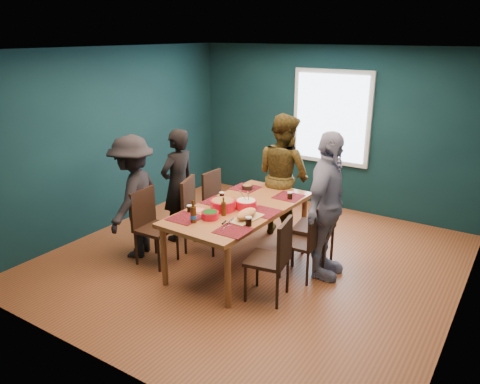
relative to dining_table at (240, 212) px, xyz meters
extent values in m
cube|color=#994F2C|center=(0.10, 0.17, -0.72)|extent=(5.00, 5.00, 0.01)
cube|color=silver|center=(0.10, 0.17, 1.99)|extent=(5.00, 5.00, 0.01)
cube|color=#0E2F31|center=(-2.40, 0.17, 0.64)|extent=(0.01, 5.00, 2.70)
cube|color=#0E2F31|center=(2.60, 0.17, 0.64)|extent=(0.01, 5.00, 2.70)
cube|color=#0E2F31|center=(0.10, 2.67, 0.64)|extent=(5.00, 0.01, 2.70)
cube|color=#0E2F31|center=(0.10, -2.33, 0.64)|extent=(5.00, 0.01, 2.70)
cube|color=silver|center=(0.10, 2.64, 0.84)|extent=(1.35, 0.06, 1.55)
cube|color=#A35D30|center=(0.00, 0.00, 0.05)|extent=(1.11, 2.11, 0.05)
cylinder|color=#A35D30|center=(-0.46, -0.95, -0.35)|extent=(0.07, 0.07, 0.74)
cylinder|color=#A35D30|center=(0.46, -0.95, -0.35)|extent=(0.07, 0.07, 0.74)
cylinder|color=#A35D30|center=(-0.46, 0.95, -0.35)|extent=(0.07, 0.07, 0.74)
cylinder|color=#A35D30|center=(0.46, 0.95, -0.35)|extent=(0.07, 0.07, 0.74)
cube|color=black|center=(-0.77, 0.70, -0.26)|extent=(0.44, 0.44, 0.04)
cube|color=black|center=(-0.96, 0.71, -0.01)|extent=(0.06, 0.42, 0.46)
cylinder|color=black|center=(-0.96, 0.53, -0.50)|extent=(0.03, 0.03, 0.43)
cylinder|color=black|center=(-0.60, 0.51, -0.50)|extent=(0.03, 0.03, 0.43)
cylinder|color=black|center=(-0.95, 0.89, -0.50)|extent=(0.03, 0.03, 0.43)
cylinder|color=black|center=(-0.59, 0.87, -0.50)|extent=(0.03, 0.03, 0.43)
cube|color=black|center=(-0.65, 0.08, -0.22)|extent=(0.58, 0.58, 0.04)
cube|color=black|center=(-0.85, 0.01, 0.05)|extent=(0.19, 0.45, 0.50)
cylinder|color=black|center=(-0.78, -0.17, -0.48)|extent=(0.03, 0.03, 0.47)
cylinder|color=black|center=(-0.40, -0.05, -0.48)|extent=(0.03, 0.03, 0.47)
cylinder|color=black|center=(-0.90, 0.20, -0.48)|extent=(0.03, 0.03, 0.47)
cylinder|color=black|center=(-0.53, 0.33, -0.48)|extent=(0.03, 0.03, 0.47)
cube|color=black|center=(-0.93, -0.57, -0.24)|extent=(0.46, 0.46, 0.04)
cube|color=black|center=(-1.13, -0.58, 0.02)|extent=(0.06, 0.44, 0.49)
cylinder|color=black|center=(-1.11, -0.77, -0.49)|extent=(0.03, 0.03, 0.45)
cylinder|color=black|center=(-0.73, -0.75, -0.49)|extent=(0.03, 0.03, 0.45)
cylinder|color=black|center=(-1.13, -0.39, -0.49)|extent=(0.03, 0.03, 0.45)
cylinder|color=black|center=(-0.75, -0.37, -0.49)|extent=(0.03, 0.03, 0.45)
cube|color=black|center=(0.80, 0.50, -0.21)|extent=(0.52, 0.52, 0.04)
cube|color=black|center=(1.01, 0.53, 0.07)|extent=(0.10, 0.47, 0.51)
cylinder|color=black|center=(0.63, 0.28, -0.47)|extent=(0.04, 0.04, 0.48)
cylinder|color=black|center=(1.03, 0.33, -0.47)|extent=(0.04, 0.04, 0.48)
cylinder|color=black|center=(0.58, 0.68, -0.47)|extent=(0.04, 0.04, 0.48)
cylinder|color=black|center=(0.98, 0.73, -0.47)|extent=(0.04, 0.04, 0.48)
cube|color=black|center=(0.80, 0.11, -0.26)|extent=(0.44, 0.44, 0.04)
cube|color=black|center=(0.99, 0.12, -0.01)|extent=(0.06, 0.42, 0.46)
cylinder|color=black|center=(0.63, -0.08, -0.50)|extent=(0.03, 0.03, 0.43)
cylinder|color=black|center=(0.99, -0.06, -0.50)|extent=(0.03, 0.03, 0.43)
cylinder|color=black|center=(0.62, 0.28, -0.50)|extent=(0.03, 0.03, 0.43)
cylinder|color=black|center=(0.98, 0.30, -0.50)|extent=(0.03, 0.03, 0.43)
cube|color=black|center=(0.71, -0.54, -0.25)|extent=(0.51, 0.51, 0.04)
cube|color=black|center=(0.91, -0.51, 0.01)|extent=(0.12, 0.44, 0.48)
cylinder|color=black|center=(0.56, -0.76, -0.49)|extent=(0.03, 0.03, 0.45)
cylinder|color=black|center=(0.93, -0.70, -0.49)|extent=(0.03, 0.03, 0.45)
cylinder|color=black|center=(0.49, -0.39, -0.49)|extent=(0.03, 0.03, 0.45)
cylinder|color=black|center=(0.86, -0.33, -0.49)|extent=(0.03, 0.03, 0.45)
imported|color=black|center=(-1.18, 0.19, 0.10)|extent=(0.45, 0.63, 1.63)
imported|color=black|center=(-0.01, 1.18, 0.19)|extent=(1.06, 0.94, 1.81)
imported|color=white|center=(1.04, 0.30, 0.20)|extent=(0.54, 1.10, 1.82)
imported|color=black|center=(-1.33, -0.53, 0.11)|extent=(0.93, 1.21, 1.65)
cylinder|color=red|center=(-0.13, -0.20, 0.14)|extent=(0.31, 0.31, 0.12)
cylinder|color=#5A8E33|center=(-0.13, -0.20, 0.19)|extent=(0.27, 0.27, 0.02)
cylinder|color=red|center=(0.09, 0.00, 0.13)|extent=(0.27, 0.27, 0.11)
cylinder|color=beige|center=(0.09, 0.00, 0.18)|extent=(0.24, 0.24, 0.02)
cylinder|color=tan|center=(0.13, 0.00, 0.22)|extent=(0.08, 0.15, 0.21)
cylinder|color=tan|center=(0.06, 0.00, 0.22)|extent=(0.07, 0.15, 0.21)
cylinder|color=red|center=(-0.09, -0.52, 0.12)|extent=(0.21, 0.21, 0.09)
cylinder|color=#124611|center=(-0.09, -0.52, 0.16)|extent=(0.18, 0.18, 0.02)
cube|color=tan|center=(0.29, -0.31, 0.08)|extent=(0.27, 0.47, 0.02)
ellipsoid|color=#DB8D4E|center=(0.29, -0.31, 0.14)|extent=(0.19, 0.37, 0.11)
cube|color=silver|center=(0.18, -0.49, 0.10)|extent=(0.05, 0.18, 0.00)
cylinder|color=black|center=(0.16, -0.59, 0.10)|extent=(0.04, 0.10, 0.02)
sphere|color=#1D5212|center=(0.29, -0.41, 0.15)|extent=(0.03, 0.03, 0.03)
sphere|color=#1D5212|center=(0.29, -0.31, 0.15)|extent=(0.03, 0.03, 0.03)
sphere|color=#1D5212|center=(0.29, -0.21, 0.15)|extent=(0.03, 0.03, 0.03)
cylinder|color=black|center=(-0.29, 0.64, 0.11)|extent=(0.16, 0.16, 0.06)
cylinder|color=#5A8E33|center=(-0.29, 0.64, 0.13)|extent=(0.13, 0.13, 0.02)
cylinder|color=#41230B|center=(-0.18, -0.72, 0.17)|extent=(0.07, 0.07, 0.20)
cylinder|color=#41230B|center=(-0.18, -0.72, 0.31)|extent=(0.03, 0.03, 0.08)
cylinder|color=#1952B4|center=(-0.18, -0.72, 0.14)|extent=(0.07, 0.07, 0.04)
cylinder|color=#41230B|center=(-0.01, -0.35, 0.16)|extent=(0.06, 0.06, 0.17)
cylinder|color=#41230B|center=(-0.01, -0.35, 0.27)|extent=(0.02, 0.02, 0.06)
cylinder|color=black|center=(-0.43, -0.48, 0.12)|extent=(0.06, 0.06, 0.09)
cylinder|color=silver|center=(-0.43, -0.48, 0.16)|extent=(0.06, 0.06, 0.01)
cylinder|color=black|center=(0.41, -0.46, 0.13)|extent=(0.07, 0.07, 0.10)
cylinder|color=silver|center=(0.41, -0.46, 0.17)|extent=(0.08, 0.08, 0.02)
cylinder|color=black|center=(0.40, 0.60, 0.12)|extent=(0.07, 0.07, 0.10)
cylinder|color=silver|center=(0.40, 0.60, 0.17)|extent=(0.07, 0.07, 0.01)
cylinder|color=black|center=(-0.36, 0.12, 0.12)|extent=(0.06, 0.06, 0.09)
cylinder|color=silver|center=(-0.36, 0.12, 0.16)|extent=(0.07, 0.07, 0.01)
cube|color=#F06965|center=(0.38, 0.05, 0.08)|extent=(0.19, 0.19, 0.00)
cube|color=#F06965|center=(-0.39, -0.38, 0.08)|extent=(0.17, 0.17, 0.00)
cube|color=#F06965|center=(0.33, -0.70, 0.08)|extent=(0.16, 0.16, 0.00)
camera|label=1|loc=(3.00, -4.66, 2.17)|focal=35.00mm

